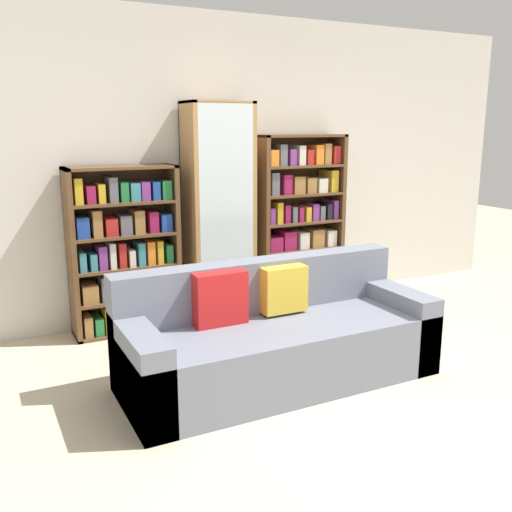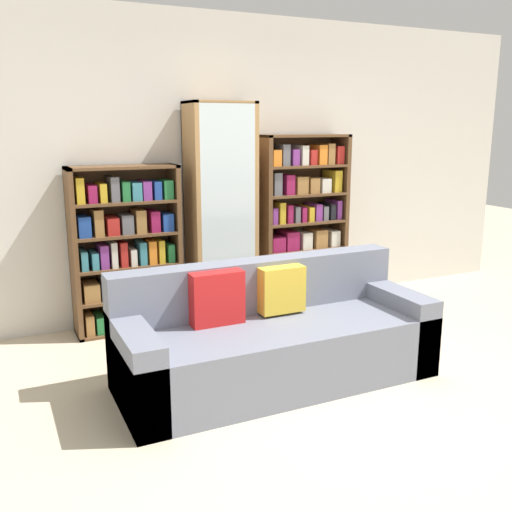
% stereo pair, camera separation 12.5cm
% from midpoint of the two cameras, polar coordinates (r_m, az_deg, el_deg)
% --- Properties ---
extents(ground_plane, '(16.00, 16.00, 0.00)m').
position_cam_midpoint_polar(ground_plane, '(3.72, 10.51, -15.05)').
color(ground_plane, beige).
extents(wall_back, '(6.68, 0.06, 2.70)m').
position_cam_midpoint_polar(wall_back, '(5.32, -4.34, 8.82)').
color(wall_back, beige).
rests_on(wall_back, ground).
extents(couch, '(2.15, 0.81, 0.80)m').
position_cam_midpoint_polar(couch, '(3.96, 1.15, -8.34)').
color(couch, slate).
rests_on(couch, ground).
extents(bookshelf_left, '(0.90, 0.32, 1.41)m').
position_cam_midpoint_polar(bookshelf_left, '(4.93, -13.77, 0.20)').
color(bookshelf_left, brown).
rests_on(bookshelf_left, ground).
extents(display_cabinet, '(0.58, 0.36, 1.93)m').
position_cam_midpoint_polar(display_cabinet, '(5.12, -4.47, 4.23)').
color(display_cabinet, '#AD7F4C').
rests_on(display_cabinet, ground).
extents(bookshelf_right, '(0.87, 0.32, 1.65)m').
position_cam_midpoint_polar(bookshelf_right, '(5.53, 3.61, 3.23)').
color(bookshelf_right, brown).
rests_on(bookshelf_right, ground).
extents(wine_bottle, '(0.09, 0.09, 0.35)m').
position_cam_midpoint_polar(wine_bottle, '(5.04, 5.15, -5.46)').
color(wine_bottle, black).
rests_on(wine_bottle, ground).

